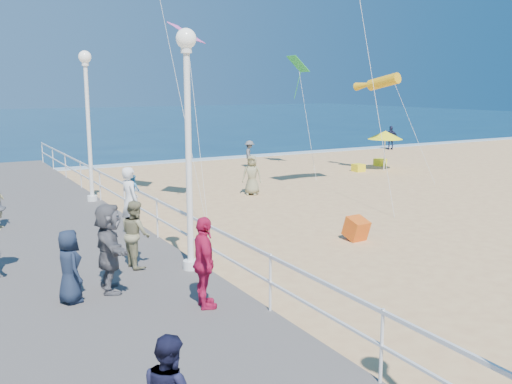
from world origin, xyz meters
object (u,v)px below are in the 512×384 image
lamp_post_far (88,110)px  spectator_5 (109,248)px  spectator_1 (136,234)px  woman_holding_toddler (130,201)px  beach_umbrella (385,135)px  box_kite (356,231)px  spectator_4 (69,266)px  spectator_3 (204,263)px  beach_walker_c (252,175)px  lamp_post_mid (188,126)px  beach_walker_b (391,138)px  beach_walker_a (249,154)px  beach_chair_left (358,168)px  toddler_held (133,189)px  beach_chair_right (380,162)px

lamp_post_far → spectator_5: (-1.98, -9.49, -2.35)m
lamp_post_far → spectator_1: (-1.01, -8.20, -2.48)m
woman_holding_toddler → spectator_5: size_ratio=1.05×
spectator_1 → spectator_5: bearing=139.4°
beach_umbrella → box_kite: bearing=-135.3°
spectator_4 → beach_umbrella: bearing=-66.4°
spectator_3 → beach_walker_c: size_ratio=1.05×
lamp_post_mid → spectator_4: (-2.82, -0.72, -2.54)m
woman_holding_toddler → beach_walker_c: size_ratio=1.15×
spectator_1 → beach_walker_c: spectator_1 is taller
spectator_3 → box_kite: bearing=-49.8°
beach_walker_b → box_kite: bearing=70.9°
beach_walker_a → box_kite: 15.71m
spectator_5 → beach_chair_left: (16.82, 12.44, -1.11)m
box_kite → beach_umbrella: bearing=41.2°
box_kite → spectator_3: bearing=-155.7°
spectator_5 → beach_walker_a: size_ratio=1.21×
toddler_held → beach_chair_left: toddler_held is taller
spectator_5 → beach_chair_left: size_ratio=3.32×
spectator_1 → beach_umbrella: beach_umbrella is taller
box_kite → beach_walker_a: bearing=69.0°
beach_walker_c → spectator_3: bearing=-82.9°
beach_walker_b → spectator_5: bearing=63.2°
woman_holding_toddler → beach_walker_b: size_ratio=1.13×
lamp_post_mid → spectator_3: (-0.68, -2.25, -2.39)m
lamp_post_mid → spectator_3: bearing=-106.9°
lamp_post_mid → beach_walker_a: 19.48m
spectator_3 → spectator_1: bearing=18.6°
spectator_4 → beach_chair_right: 24.48m
woman_holding_toddler → beach_walker_b: (23.98, 15.42, -0.51)m
lamp_post_far → beach_umbrella: lamp_post_far is taller
lamp_post_mid → spectator_1: size_ratio=3.43×
beach_chair_right → beach_walker_a: bearing=156.0°
beach_walker_a → beach_umbrella: beach_umbrella is taller
spectator_1 → spectator_3: 3.07m
beach_umbrella → lamp_post_mid: bearing=-144.6°
beach_walker_b → toddler_held: bearing=58.6°
woman_holding_toddler → box_kite: bearing=-121.4°
spectator_3 → beach_walker_c: (7.33, 11.25, -0.44)m
spectator_1 → beach_walker_b: size_ratio=0.91×
beach_chair_left → beach_umbrella: bearing=-13.0°
lamp_post_mid → beach_walker_a: lamp_post_mid is taller
box_kite → lamp_post_far: bearing=122.9°
lamp_post_far → beach_walker_c: 7.23m
beach_chair_left → beach_walker_c: bearing=-160.2°
beach_walker_b → spectator_4: bearing=62.7°
spectator_4 → box_kite: bearing=-86.8°
lamp_post_far → spectator_4: size_ratio=3.71×
woman_holding_toddler → spectator_4: woman_holding_toddler is taller
beach_walker_a → beach_chair_right: bearing=-83.5°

